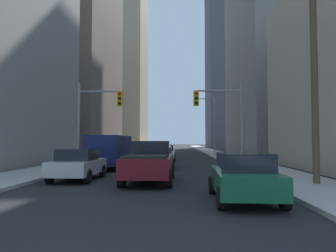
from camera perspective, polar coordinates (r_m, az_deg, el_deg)
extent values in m
cube|color=#9E9E99|center=(52.96, -6.75, -4.62)|extent=(3.35, 160.00, 0.15)
cube|color=#9E9E99|center=(52.57, 8.05, -4.63)|extent=(3.35, 160.00, 0.15)
cube|color=maroon|center=(15.04, -3.30, -6.83)|extent=(2.02, 5.41, 0.80)
cube|color=black|center=(15.97, -2.95, -3.89)|extent=(1.81, 1.81, 0.70)
cube|color=black|center=(13.67, -3.84, -5.36)|extent=(1.77, 2.38, 0.10)
cylinder|color=black|center=(16.90, -6.00, -7.72)|extent=(0.28, 0.80, 0.80)
cylinder|color=black|center=(16.73, 0.58, -7.79)|extent=(0.28, 0.80, 0.80)
cylinder|color=black|center=(13.50, -8.13, -8.99)|extent=(0.28, 0.80, 0.80)
cylinder|color=black|center=(13.30, 0.14, -9.11)|extent=(0.28, 0.80, 0.80)
cube|color=#141E4C|center=(22.29, -10.20, -4.13)|extent=(2.12, 5.25, 1.90)
cube|color=black|center=(24.83, -8.89, -3.02)|extent=(1.76, 0.06, 0.60)
cylinder|color=black|center=(24.17, -11.59, -6.25)|extent=(0.24, 0.72, 0.72)
cylinder|color=black|center=(23.79, -7.07, -6.34)|extent=(0.24, 0.72, 0.72)
cylinder|color=black|center=(20.96, -13.79, -6.79)|extent=(0.24, 0.72, 0.72)
cylinder|color=black|center=(20.52, -8.59, -6.92)|extent=(0.24, 0.72, 0.72)
cube|color=#195938|center=(10.68, 13.12, -9.30)|extent=(1.93, 4.26, 0.65)
cube|color=black|center=(10.48, 13.24, -6.14)|extent=(1.64, 1.95, 0.55)
cylinder|color=black|center=(11.92, 7.75, -10.22)|extent=(0.22, 0.64, 0.64)
cylinder|color=black|center=(12.21, 15.98, -9.97)|extent=(0.22, 0.64, 0.64)
cylinder|color=black|center=(9.28, 9.37, -12.39)|extent=(0.22, 0.64, 0.64)
cylinder|color=black|center=(9.64, 19.84, -11.90)|extent=(0.22, 0.64, 0.64)
cube|color=#B7BABF|center=(16.48, -15.45, -6.92)|extent=(1.82, 4.21, 0.65)
cube|color=black|center=(16.30, -15.59, -4.85)|extent=(1.59, 1.91, 0.55)
cylinder|color=black|center=(18.05, -16.79, -7.55)|extent=(0.22, 0.64, 0.64)
cylinder|color=black|center=(17.56, -11.41, -7.75)|extent=(0.22, 0.64, 0.64)
cylinder|color=black|center=(15.54, -20.06, -8.32)|extent=(0.22, 0.64, 0.64)
cylinder|color=black|center=(14.98, -13.87, -8.62)|extent=(0.22, 0.64, 0.64)
cube|color=maroon|center=(22.32, -1.45, -5.87)|extent=(1.84, 4.22, 0.65)
cube|color=black|center=(22.14, -1.47, -4.35)|extent=(1.60, 1.91, 0.55)
cylinder|color=black|center=(23.74, -3.33, -6.46)|extent=(0.22, 0.64, 0.64)
cylinder|color=black|center=(23.64, 0.87, -6.48)|extent=(0.22, 0.64, 0.64)
cylinder|color=black|center=(21.08, -4.05, -6.94)|extent=(0.22, 0.64, 0.64)
cylinder|color=black|center=(20.96, 0.68, -6.97)|extent=(0.22, 0.64, 0.64)
cube|color=white|center=(31.21, -0.50, -4.96)|extent=(1.81, 4.20, 0.65)
cube|color=black|center=(31.04, -0.51, -3.87)|extent=(1.59, 1.90, 0.55)
cylinder|color=black|center=(32.62, -1.90, -5.43)|extent=(0.22, 0.64, 0.64)
cylinder|color=black|center=(32.54, 1.15, -5.44)|extent=(0.22, 0.64, 0.64)
cylinder|color=black|center=(29.94, -2.28, -5.68)|extent=(0.22, 0.64, 0.64)
cylinder|color=black|center=(29.85, 1.04, -5.69)|extent=(0.22, 0.64, 0.64)
cube|color=slate|center=(46.29, -3.95, -4.21)|extent=(1.83, 4.21, 0.65)
cube|color=black|center=(46.13, -3.97, -3.47)|extent=(1.60, 1.91, 0.55)
cylinder|color=black|center=(47.73, -4.81, -4.55)|extent=(0.22, 0.64, 0.64)
cylinder|color=black|center=(47.55, -2.74, -4.56)|extent=(0.22, 0.64, 0.64)
cylinder|color=black|center=(45.07, -5.24, -4.66)|extent=(0.22, 0.64, 0.64)
cylinder|color=black|center=(44.88, -3.04, -4.68)|extent=(0.22, 0.64, 0.64)
cylinder|color=gray|center=(23.69, -15.46, 0.11)|extent=(0.18, 0.18, 6.00)
cylinder|color=gray|center=(23.52, -11.96, 5.96)|extent=(2.94, 0.12, 0.12)
cube|color=gold|center=(23.13, -8.42, 4.77)|extent=(0.38, 0.30, 1.05)
sphere|color=red|center=(23.01, -8.50, 5.66)|extent=(0.24, 0.24, 0.24)
sphere|color=black|center=(22.97, -8.50, 4.82)|extent=(0.24, 0.24, 0.24)
sphere|color=black|center=(22.93, -8.51, 3.98)|extent=(0.24, 0.24, 0.24)
cylinder|color=gray|center=(22.95, 12.78, 0.16)|extent=(0.18, 0.18, 6.00)
cylinder|color=gray|center=(22.96, 8.87, 6.15)|extent=(3.11, 0.12, 0.12)
cube|color=gold|center=(22.76, 4.97, 4.87)|extent=(0.38, 0.30, 1.05)
sphere|color=red|center=(22.64, 4.99, 5.78)|extent=(0.24, 0.24, 0.24)
sphere|color=black|center=(22.59, 4.99, 4.93)|extent=(0.24, 0.24, 0.24)
sphere|color=black|center=(22.55, 4.99, 4.07)|extent=(0.24, 0.24, 0.24)
cylinder|color=brown|center=(15.09, 24.29, 8.99)|extent=(0.28, 0.28, 9.76)
cylinder|color=gray|center=(41.65, 8.18, -0.09)|extent=(0.16, 0.16, 7.50)
cylinder|color=gray|center=(41.86, 6.54, 4.77)|extent=(2.35, 0.10, 0.10)
ellipsoid|color=#4C4C51|center=(41.77, 4.93, 4.64)|extent=(0.56, 0.32, 0.20)
cube|color=#66564C|center=(56.02, -22.20, 10.94)|extent=(23.60, 20.94, 29.77)
cube|color=tan|center=(95.63, -8.76, 10.08)|extent=(15.24, 19.62, 45.89)
cube|color=gray|center=(53.18, 24.46, 14.13)|extent=(22.78, 24.05, 34.10)
cube|color=#4C515B|center=(99.51, 11.52, 14.31)|extent=(15.56, 19.73, 61.73)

